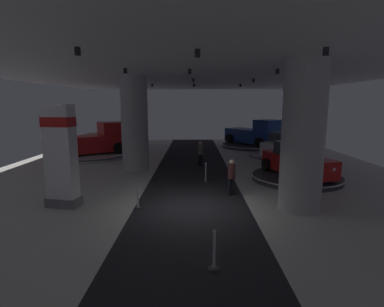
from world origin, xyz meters
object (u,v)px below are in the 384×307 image
at_px(display_platform_mid_right, 296,177).
at_px(pickup_truck_deep_right, 255,134).
at_px(display_car_deep_left, 112,136).
at_px(brand_sign_pylon, 61,155).
at_px(column_left, 135,124).
at_px(pickup_truck_far_left, 94,141).
at_px(display_car_far_right, 285,145).
at_px(display_platform_deep_left, 112,146).
at_px(visitor_walking_near, 232,175).
at_px(display_car_mid_right, 297,161).
at_px(display_platform_deep_right, 252,145).
at_px(column_right, 303,137).
at_px(display_platform_far_right, 285,157).
at_px(display_platform_far_left, 90,155).
at_px(visitor_walking_far, 200,152).

relative_size(display_platform_mid_right, pickup_truck_deep_right, 0.84).
height_order(display_car_deep_left, pickup_truck_deep_right, pickup_truck_deep_right).
relative_size(brand_sign_pylon, display_platform_mid_right, 0.85).
distance_m(column_left, display_platform_mid_right, 9.61).
distance_m(column_left, pickup_truck_far_left, 6.05).
distance_m(display_car_far_right, pickup_truck_deep_right, 6.18).
height_order(display_platform_deep_left, pickup_truck_far_left, pickup_truck_far_left).
height_order(pickup_truck_far_left, visitor_walking_near, pickup_truck_far_left).
xyz_separation_m(display_car_mid_right, visitor_walking_near, (-3.72, -2.64, -0.13)).
xyz_separation_m(column_left, visitor_walking_near, (5.16, -5.19, -1.84)).
bearing_deg(pickup_truck_far_left, visitor_walking_near, -46.15).
xyz_separation_m(display_platform_deep_left, pickup_truck_deep_right, (13.02, 0.33, 1.05)).
relative_size(display_platform_deep_left, display_platform_deep_right, 0.85).
height_order(column_left, visitor_walking_near, column_left).
height_order(column_right, display_car_deep_left, column_right).
height_order(display_platform_mid_right, display_car_mid_right, display_car_mid_right).
height_order(column_right, display_platform_deep_left, column_right).
bearing_deg(display_platform_deep_left, column_left, -66.46).
distance_m(brand_sign_pylon, display_car_far_right, 15.17).
distance_m(display_car_deep_left, display_platform_mid_right, 17.23).
relative_size(display_platform_far_right, visitor_walking_near, 3.17).
xyz_separation_m(brand_sign_pylon, display_platform_deep_right, (10.45, 16.18, -1.88)).
xyz_separation_m(column_right, pickup_truck_deep_right, (1.62, 16.18, -1.54)).
bearing_deg(display_car_mid_right, brand_sign_pylon, -158.55).
bearing_deg(pickup_truck_deep_right, display_car_far_right, -81.61).
relative_size(column_right, display_platform_far_right, 1.09).
bearing_deg(display_platform_deep_left, display_platform_far_left, -93.87).
height_order(column_right, brand_sign_pylon, column_right).
distance_m(column_right, visitor_walking_near, 3.43).
bearing_deg(display_platform_deep_left, pickup_truck_deep_right, 1.44).
bearing_deg(visitor_walking_near, brand_sign_pylon, -167.78).
bearing_deg(display_platform_far_left, brand_sign_pylon, -75.85).
xyz_separation_m(display_car_far_right, visitor_walking_far, (-6.07, -2.18, -0.17)).
bearing_deg(display_platform_mid_right, visitor_walking_near, -145.02).
relative_size(display_car_deep_left, pickup_truck_far_left, 0.79).
height_order(brand_sign_pylon, display_platform_deep_right, brand_sign_pylon).
relative_size(column_left, brand_sign_pylon, 1.40).
bearing_deg(column_left, display_platform_mid_right, -16.21).
bearing_deg(brand_sign_pylon, display_platform_deep_left, 98.70).
height_order(display_car_deep_left, visitor_walking_far, display_car_deep_left).
height_order(display_car_deep_left, visitor_walking_near, display_car_deep_left).
distance_m(display_platform_deep_left, pickup_truck_deep_right, 13.07).
bearing_deg(display_platform_deep_left, display_car_deep_left, 8.13).
height_order(pickup_truck_far_left, visitor_walking_far, pickup_truck_far_left).
distance_m(display_car_mid_right, pickup_truck_deep_right, 11.84).
height_order(column_left, display_platform_deep_left, column_left).
xyz_separation_m(display_car_mid_right, display_platform_deep_right, (0.06, 12.10, -0.88)).
xyz_separation_m(column_left, column_right, (7.50, -6.89, 0.00)).
relative_size(brand_sign_pylon, display_platform_deep_right, 0.69).
height_order(column_left, display_car_deep_left, column_left).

